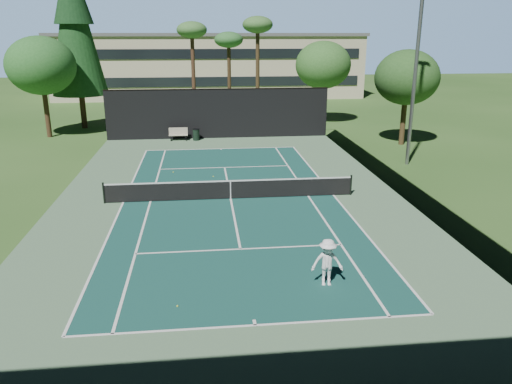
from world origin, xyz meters
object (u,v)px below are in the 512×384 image
at_px(tennis_net, 231,189).
at_px(player, 327,262).
at_px(tennis_ball_b, 193,182).
at_px(trash_bin, 196,134).
at_px(tennis_ball_d, 173,172).
at_px(park_bench, 178,134).
at_px(tennis_ball_c, 213,176).
at_px(tennis_ball_a, 177,306).

height_order(tennis_net, player, player).
bearing_deg(tennis_ball_b, player, -69.98).
relative_size(player, tennis_ball_b, 23.93).
height_order(tennis_ball_b, trash_bin, trash_bin).
relative_size(tennis_ball_d, park_bench, 0.05).
height_order(tennis_ball_c, park_bench, park_bench).
relative_size(tennis_ball_c, trash_bin, 0.07).
relative_size(player, trash_bin, 1.77).
xyz_separation_m(tennis_ball_a, tennis_ball_b, (0.32, 13.85, 0.00)).
height_order(player, trash_bin, player).
distance_m(tennis_net, tennis_ball_b, 3.88).
bearing_deg(tennis_ball_d, tennis_ball_a, -86.79).
relative_size(player, tennis_ball_d, 22.58).
distance_m(park_bench, trash_bin, 1.43).
xyz_separation_m(player, tennis_ball_a, (-5.02, -0.93, -0.81)).
height_order(tennis_ball_a, trash_bin, trash_bin).
bearing_deg(park_bench, tennis_ball_b, -84.03).
bearing_deg(tennis_ball_a, tennis_net, 77.61).
bearing_deg(tennis_ball_c, tennis_ball_d, 153.22).
bearing_deg(player, tennis_ball_a, -164.32).
height_order(tennis_net, trash_bin, tennis_net).
xyz_separation_m(tennis_net, tennis_ball_d, (-3.22, 5.52, -0.52)).
height_order(tennis_net, tennis_ball_c, tennis_net).
xyz_separation_m(player, trash_bin, (-4.55, 24.90, -0.36)).
relative_size(tennis_ball_b, tennis_ball_d, 0.94).
distance_m(player, tennis_ball_b, 13.78).
xyz_separation_m(tennis_ball_a, tennis_ball_c, (1.54, 14.85, 0.00)).
height_order(player, tennis_ball_b, player).
bearing_deg(trash_bin, tennis_ball_d, -98.02).
bearing_deg(tennis_ball_b, tennis_ball_c, 39.36).
distance_m(tennis_net, player, 10.01).
bearing_deg(park_bench, player, -76.58).
distance_m(tennis_net, tennis_ball_a, 10.83).
xyz_separation_m(tennis_ball_c, trash_bin, (-1.07, 10.97, 0.44)).
relative_size(tennis_ball_a, tennis_ball_c, 0.95).
height_order(tennis_ball_b, tennis_ball_c, tennis_ball_b).
height_order(player, tennis_ball_c, player).
height_order(tennis_ball_b, park_bench, park_bench).
xyz_separation_m(tennis_ball_b, trash_bin, (0.15, 11.97, 0.44)).
distance_m(tennis_ball_c, tennis_ball_d, 2.73).
bearing_deg(tennis_ball_d, park_bench, 90.27).
relative_size(tennis_ball_a, trash_bin, 0.07).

